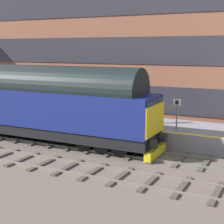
# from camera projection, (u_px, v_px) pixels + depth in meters

# --- Properties ---
(ground_plane) EXTENTS (140.00, 140.00, 0.00)m
(ground_plane) POSITION_uv_depth(u_px,v_px,m) (125.00, 153.00, 19.58)
(ground_plane) COLOR #685850
(ground_plane) RESTS_ON ground
(track_main) EXTENTS (2.50, 60.00, 0.15)m
(track_main) POSITION_uv_depth(u_px,v_px,m) (125.00, 152.00, 19.57)
(track_main) COLOR slate
(track_main) RESTS_ON ground
(track_adjacent_west) EXTENTS (2.50, 60.00, 0.15)m
(track_adjacent_west) POSITION_uv_depth(u_px,v_px,m) (93.00, 171.00, 16.48)
(track_adjacent_west) COLOR gray
(track_adjacent_west) RESTS_ON ground
(station_platform) EXTENTS (4.00, 44.00, 1.01)m
(station_platform) POSITION_uv_depth(u_px,v_px,m) (148.00, 131.00, 22.66)
(station_platform) COLOR gray
(station_platform) RESTS_ON ground
(station_building) EXTENTS (4.18, 42.53, 17.78)m
(station_building) POSITION_uv_depth(u_px,v_px,m) (171.00, 5.00, 26.59)
(station_building) COLOR #90553E
(station_building) RESTS_ON ground
(diesel_locomotive) EXTENTS (2.74, 18.77, 4.68)m
(diesel_locomotive) POSITION_uv_depth(u_px,v_px,m) (17.00, 100.00, 22.44)
(diesel_locomotive) COLOR black
(diesel_locomotive) RESTS_ON ground
(platform_number_sign) EXTENTS (0.10, 0.44, 1.86)m
(platform_number_sign) POSITION_uv_depth(u_px,v_px,m) (177.00, 110.00, 19.98)
(platform_number_sign) COLOR slate
(platform_number_sign) RESTS_ON station_platform
(waiting_passenger) EXTENTS (0.36, 0.51, 1.64)m
(waiting_passenger) POSITION_uv_depth(u_px,v_px,m) (158.00, 108.00, 22.36)
(waiting_passenger) COLOR #37273C
(waiting_passenger) RESTS_ON station_platform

